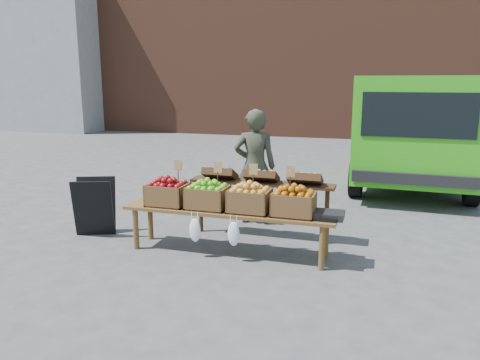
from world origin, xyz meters
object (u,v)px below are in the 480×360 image
(delivery_van, at_px, (414,131))
(crate_green_apples, at_px, (294,204))
(weighing_scale, at_px, (329,215))
(chalkboard_sign, at_px, (95,206))
(vendor, at_px, (255,167))
(crate_russet_pears, at_px, (208,197))
(display_bench, at_px, (228,232))
(crate_red_apples, at_px, (250,201))
(back_table, at_px, (261,201))
(crate_golden_apples, at_px, (168,194))

(delivery_van, bearing_deg, crate_green_apples, -105.22)
(crate_green_apples, bearing_deg, weighing_scale, 0.00)
(weighing_scale, bearing_deg, chalkboard_sign, 177.45)
(delivery_van, xyz_separation_m, vendor, (-2.45, -3.64, -0.24))
(crate_russet_pears, bearing_deg, delivery_van, 61.88)
(vendor, distance_m, display_bench, 1.51)
(weighing_scale, bearing_deg, vendor, 132.71)
(delivery_van, relative_size, weighing_scale, 14.65)
(vendor, height_order, crate_red_apples, vendor)
(back_table, relative_size, crate_green_apples, 4.20)
(display_bench, relative_size, crate_green_apples, 5.40)
(vendor, distance_m, chalkboard_sign, 2.41)
(display_bench, xyz_separation_m, crate_red_apples, (0.28, 0.00, 0.42))
(chalkboard_sign, distance_m, display_bench, 2.05)
(vendor, distance_m, weighing_scale, 1.92)
(back_table, relative_size, crate_russet_pears, 4.20)
(chalkboard_sign, relative_size, display_bench, 0.31)
(delivery_van, xyz_separation_m, crate_red_apples, (-2.14, -5.04, -0.41))
(vendor, height_order, crate_russet_pears, vendor)
(chalkboard_sign, distance_m, crate_red_apples, 2.34)
(delivery_van, distance_m, back_table, 4.87)
(crate_russet_pears, xyz_separation_m, weighing_scale, (1.52, 0.00, -0.10))
(delivery_van, relative_size, crate_russet_pears, 9.96)
(vendor, xyz_separation_m, weighing_scale, (1.29, -1.39, -0.26))
(weighing_scale, bearing_deg, crate_russet_pears, 180.00)
(vendor, xyz_separation_m, crate_russet_pears, (-0.24, -1.39, -0.16))
(crate_red_apples, relative_size, crate_green_apples, 1.00)
(vendor, height_order, weighing_scale, vendor)
(chalkboard_sign, relative_size, crate_russet_pears, 1.65)
(crate_red_apples, distance_m, crate_green_apples, 0.55)
(crate_russet_pears, bearing_deg, weighing_scale, 0.00)
(chalkboard_sign, relative_size, weighing_scale, 2.43)
(display_bench, distance_m, crate_red_apples, 0.51)
(back_table, bearing_deg, display_bench, -108.55)
(crate_green_apples, bearing_deg, crate_red_apples, 180.00)
(crate_golden_apples, height_order, crate_green_apples, same)
(chalkboard_sign, bearing_deg, crate_russet_pears, -25.62)
(crate_golden_apples, relative_size, crate_red_apples, 1.00)
(delivery_van, relative_size, back_table, 2.37)
(delivery_van, relative_size, display_bench, 1.84)
(crate_golden_apples, height_order, crate_red_apples, same)
(chalkboard_sign, relative_size, back_table, 0.39)
(crate_golden_apples, xyz_separation_m, weighing_scale, (2.07, 0.00, -0.10))
(delivery_van, xyz_separation_m, crate_golden_apples, (-3.24, -5.04, -0.41))
(delivery_van, distance_m, display_bench, 5.65)
(vendor, bearing_deg, weighing_scale, 119.24)
(vendor, height_order, chalkboard_sign, vendor)
(delivery_van, bearing_deg, chalkboard_sign, -130.05)
(crate_green_apples, xyz_separation_m, weighing_scale, (0.42, 0.00, -0.10))
(back_table, height_order, weighing_scale, back_table)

